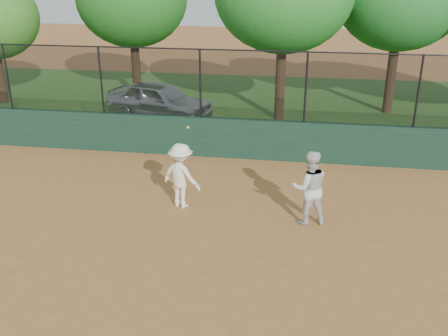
# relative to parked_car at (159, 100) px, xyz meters

# --- Properties ---
(ground) EXTENTS (80.00, 80.00, 0.00)m
(ground) POSITION_rel_parked_car_xyz_m (2.83, -9.66, -0.69)
(ground) COLOR #AC6B37
(ground) RESTS_ON ground
(back_wall) EXTENTS (26.00, 0.20, 1.20)m
(back_wall) POSITION_rel_parked_car_xyz_m (2.83, -3.66, -0.09)
(back_wall) COLOR #1A3927
(back_wall) RESTS_ON ground
(grass_strip) EXTENTS (36.00, 12.00, 0.01)m
(grass_strip) POSITION_rel_parked_car_xyz_m (2.83, 2.34, -0.69)
(grass_strip) COLOR #285319
(grass_strip) RESTS_ON ground
(parked_car) EXTENTS (4.34, 2.72, 1.38)m
(parked_car) POSITION_rel_parked_car_xyz_m (0.00, 0.00, 0.00)
(parked_car) COLOR #9DA2A6
(parked_car) RESTS_ON ground
(player_second) EXTENTS (0.96, 0.83, 1.69)m
(player_second) POSITION_rel_parked_car_xyz_m (5.52, -7.44, 0.16)
(player_second) COLOR silver
(player_second) RESTS_ON ground
(player_main) EXTENTS (1.16, 0.94, 2.13)m
(player_main) POSITION_rel_parked_car_xyz_m (2.56, -7.09, 0.10)
(player_main) COLOR white
(player_main) RESTS_ON ground
(fence_assembly) EXTENTS (26.00, 0.06, 2.00)m
(fence_assembly) POSITION_rel_parked_car_xyz_m (2.81, -3.66, 1.55)
(fence_assembly) COLOR black
(fence_assembly) RESTS_ON back_wall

